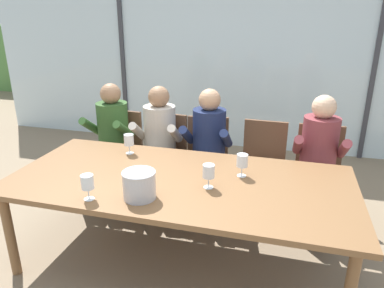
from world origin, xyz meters
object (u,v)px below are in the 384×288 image
at_px(dining_table, 180,185).
at_px(person_navy_polo, 207,144).
at_px(chair_near_curtain, 120,146).
at_px(wine_glass_center_pour, 209,172).
at_px(chair_right_of_center, 263,160).
at_px(wine_glass_by_left_taster, 129,141).
at_px(chair_center, 206,155).
at_px(person_olive_shirt, 110,135).
at_px(wine_glass_near_bucket, 87,182).
at_px(chair_left_of_center, 165,150).
at_px(ice_bucket_primary, 139,184).
at_px(person_maroon_top, 319,154).
at_px(wine_glass_by_right_taster, 242,162).
at_px(chair_near_window_right, 318,166).
at_px(person_beige_jumper, 158,139).

height_order(dining_table, person_navy_polo, person_navy_polo).
height_order(chair_near_curtain, person_navy_polo, person_navy_polo).
bearing_deg(dining_table, wine_glass_center_pour, -19.48).
bearing_deg(chair_right_of_center, wine_glass_by_left_taster, -148.34).
bearing_deg(dining_table, chair_center, 91.47).
height_order(person_olive_shirt, wine_glass_by_left_taster, person_olive_shirt).
bearing_deg(wine_glass_near_bucket, chair_left_of_center, 89.75).
bearing_deg(dining_table, chair_near_curtain, 134.69).
height_order(chair_center, wine_glass_center_pour, same).
bearing_deg(person_navy_polo, ice_bucket_primary, -98.42).
relative_size(wine_glass_by_left_taster, wine_glass_near_bucket, 1.00).
relative_size(person_maroon_top, wine_glass_by_left_taster, 7.00).
relative_size(dining_table, chair_left_of_center, 2.82).
bearing_deg(chair_center, person_navy_polo, -81.13).
height_order(chair_near_curtain, person_maroon_top, person_maroon_top).
distance_m(dining_table, wine_glass_by_left_taster, 0.70).
bearing_deg(ice_bucket_primary, wine_glass_by_right_taster, 40.48).
distance_m(person_maroon_top, ice_bucket_primary, 1.70).
height_order(dining_table, wine_glass_by_left_taster, wine_glass_by_left_taster).
bearing_deg(wine_glass_center_pour, chair_left_of_center, 123.48).
relative_size(chair_right_of_center, person_olive_shirt, 0.74).
relative_size(ice_bucket_primary, wine_glass_by_right_taster, 1.29).
bearing_deg(ice_bucket_primary, wine_glass_by_left_taster, 119.31).
bearing_deg(chair_right_of_center, person_maroon_top, -14.69).
relative_size(person_maroon_top, ice_bucket_primary, 5.42).
height_order(person_olive_shirt, ice_bucket_primary, person_olive_shirt).
bearing_deg(wine_glass_near_bucket, person_maroon_top, 40.89).
distance_m(chair_near_window_right, ice_bucket_primary, 1.84).
bearing_deg(chair_right_of_center, person_navy_polo, -162.25).
xyz_separation_m(chair_left_of_center, wine_glass_by_left_taster, (-0.10, -0.63, 0.31)).
height_order(chair_near_curtain, chair_center, same).
distance_m(wine_glass_by_left_taster, wine_glass_center_pour, 0.93).
bearing_deg(ice_bucket_primary, person_beige_jumper, 105.06).
xyz_separation_m(person_beige_jumper, person_maroon_top, (1.52, -0.00, 0.00)).
xyz_separation_m(person_navy_polo, wine_glass_by_left_taster, (-0.58, -0.48, 0.14)).
bearing_deg(chair_right_of_center, person_olive_shirt, -172.60).
relative_size(chair_near_curtain, chair_left_of_center, 1.00).
distance_m(ice_bucket_primary, wine_glass_near_bucket, 0.33).
relative_size(wine_glass_by_left_taster, wine_glass_by_right_taster, 1.00).
relative_size(chair_near_curtain, wine_glass_by_right_taster, 5.16).
bearing_deg(wine_glass_center_pour, wine_glass_near_bucket, -152.69).
xyz_separation_m(chair_left_of_center, chair_near_window_right, (1.53, 0.00, 0.00)).
xyz_separation_m(chair_right_of_center, wine_glass_near_bucket, (-1.02, -1.46, 0.32)).
distance_m(person_beige_jumper, ice_bucket_primary, 1.25).
bearing_deg(chair_left_of_center, wine_glass_center_pour, -52.98).
xyz_separation_m(chair_center, ice_bucket_primary, (-0.14, -1.34, 0.29)).
bearing_deg(wine_glass_by_left_taster, person_maroon_top, 16.78).
height_order(chair_near_curtain, chair_near_window_right, same).
height_order(chair_near_window_right, wine_glass_by_right_taster, same).
bearing_deg(chair_near_window_right, person_olive_shirt, -175.78).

